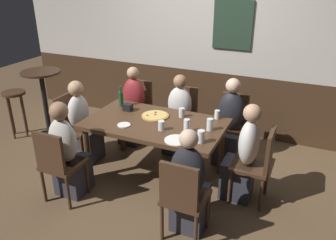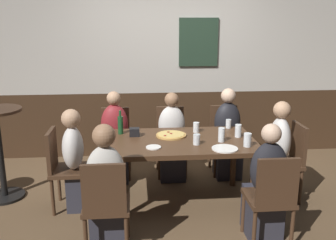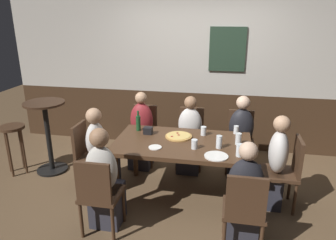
% 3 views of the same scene
% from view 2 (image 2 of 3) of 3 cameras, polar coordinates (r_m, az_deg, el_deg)
% --- Properties ---
extents(ground_plane, '(12.00, 12.00, 0.00)m').
position_cam_2_polar(ground_plane, '(4.32, 1.56, -12.40)').
color(ground_plane, brown).
extents(wall_back, '(6.40, 0.13, 2.60)m').
position_cam_2_polar(wall_back, '(5.52, -0.27, 7.86)').
color(wall_back, '#3D2819').
rests_on(wall_back, ground_plane).
extents(dining_table, '(1.64, 0.95, 0.74)m').
position_cam_2_polar(dining_table, '(4.06, 1.62, -4.10)').
color(dining_table, '#472D1C').
rests_on(dining_table, ground_plane).
extents(chair_head_west, '(0.40, 0.40, 0.88)m').
position_cam_2_polar(chair_head_west, '(4.17, -15.65, -6.57)').
color(chair_head_west, '#422B1C').
rests_on(chair_head_west, ground_plane).
extents(chair_right_far, '(0.40, 0.40, 0.88)m').
position_cam_2_polar(chair_right_far, '(5.07, 8.58, -2.29)').
color(chair_right_far, '#422B1C').
rests_on(chair_right_far, ground_plane).
extents(chair_left_near, '(0.40, 0.40, 0.88)m').
position_cam_2_polar(chair_left_near, '(3.29, -9.44, -12.20)').
color(chair_left_near, '#422B1C').
rests_on(chair_left_near, ground_plane).
extents(chair_left_far, '(0.40, 0.40, 0.88)m').
position_cam_2_polar(chair_left_far, '(4.94, -7.95, -2.73)').
color(chair_left_far, '#422B1C').
rests_on(chair_left_far, ground_plane).
extents(chair_right_near, '(0.40, 0.40, 0.88)m').
position_cam_2_polar(chair_right_near, '(3.48, 15.47, -10.97)').
color(chair_right_near, '#422B1C').
rests_on(chair_right_near, ground_plane).
extents(chair_mid_far, '(0.40, 0.40, 0.88)m').
position_cam_2_polar(chair_mid_far, '(4.95, 0.43, -2.53)').
color(chair_mid_far, '#422B1C').
rests_on(chair_mid_far, ground_plane).
extents(chair_head_east, '(0.40, 0.40, 0.88)m').
position_cam_2_polar(chair_head_east, '(4.43, 17.79, -5.46)').
color(chair_head_east, '#422B1C').
rests_on(chair_head_east, ground_plane).
extents(person_head_west, '(0.37, 0.34, 1.10)m').
position_cam_2_polar(person_head_west, '(4.15, -13.38, -6.97)').
color(person_head_west, '#2D2D38').
rests_on(person_head_west, ground_plane).
extents(person_right_far, '(0.34, 0.37, 1.15)m').
position_cam_2_polar(person_right_far, '(4.92, 9.01, -2.99)').
color(person_right_far, '#2D2D38').
rests_on(person_right_far, ground_plane).
extents(person_left_near, '(0.34, 0.37, 1.15)m').
position_cam_2_polar(person_left_near, '(3.44, -9.23, -11.12)').
color(person_left_near, '#2D2D38').
rests_on(person_left_near, ground_plane).
extents(person_left_far, '(0.34, 0.37, 1.14)m').
position_cam_2_polar(person_left_far, '(4.79, -8.03, -3.57)').
color(person_left_far, '#2D2D38').
rests_on(person_left_far, ground_plane).
extents(person_right_near, '(0.34, 0.37, 1.12)m').
position_cam_2_polar(person_right_near, '(3.63, 14.54, -10.30)').
color(person_right_near, '#2D2D38').
rests_on(person_right_near, ground_plane).
extents(person_mid_far, '(0.34, 0.37, 1.11)m').
position_cam_2_polar(person_mid_far, '(4.81, 0.61, -3.50)').
color(person_mid_far, '#2D2D38').
rests_on(person_mid_far, ground_plane).
extents(person_head_east, '(0.37, 0.34, 1.14)m').
position_cam_2_polar(person_head_east, '(4.37, 15.80, -5.78)').
color(person_head_east, '#2D2D38').
rests_on(person_head_east, ground_plane).
extents(pizza, '(0.33, 0.33, 0.03)m').
position_cam_2_polar(pizza, '(4.16, 0.48, -2.28)').
color(pizza, tan).
rests_on(pizza, dining_table).
extents(pint_glass_pale, '(0.07, 0.07, 0.11)m').
position_cam_2_polar(pint_glass_pale, '(4.31, 4.30, -1.21)').
color(pint_glass_pale, silver).
rests_on(pint_glass_pale, dining_table).
extents(tumbler_water, '(0.07, 0.07, 0.11)m').
position_cam_2_polar(tumbler_water, '(3.88, 4.35, -3.06)').
color(tumbler_water, silver).
rests_on(tumbler_water, dining_table).
extents(pint_glass_stout, '(0.07, 0.07, 0.14)m').
position_cam_2_polar(pint_glass_stout, '(4.19, 10.60, -1.68)').
color(pint_glass_stout, silver).
rests_on(pint_glass_stout, dining_table).
extents(pint_glass_amber, '(0.08, 0.08, 0.14)m').
position_cam_2_polar(pint_glass_amber, '(3.89, 11.97, -3.10)').
color(pint_glass_amber, silver).
rests_on(pint_glass_amber, dining_table).
extents(tumbler_short, '(0.06, 0.06, 0.11)m').
position_cam_2_polar(tumbler_short, '(4.51, 9.16, -0.66)').
color(tumbler_short, silver).
rests_on(tumbler_short, dining_table).
extents(highball_clear, '(0.07, 0.07, 0.15)m').
position_cam_2_polar(highball_clear, '(4.00, 8.11, -2.32)').
color(highball_clear, silver).
rests_on(highball_clear, dining_table).
extents(beer_bottle_green, '(0.06, 0.06, 0.27)m').
position_cam_2_polar(beer_bottle_green, '(4.25, -7.23, -0.69)').
color(beer_bottle_green, '#194723').
rests_on(beer_bottle_green, dining_table).
extents(plate_white_large, '(0.26, 0.26, 0.01)m').
position_cam_2_polar(plate_white_large, '(3.79, 8.61, -4.32)').
color(plate_white_large, white).
rests_on(plate_white_large, dining_table).
extents(plate_white_small, '(0.15, 0.15, 0.01)m').
position_cam_2_polar(plate_white_small, '(3.79, -2.21, -4.15)').
color(plate_white_small, white).
rests_on(plate_white_small, dining_table).
extents(condiment_caddy, '(0.11, 0.09, 0.09)m').
position_cam_2_polar(condiment_caddy, '(4.17, -5.11, -1.84)').
color(condiment_caddy, black).
rests_on(condiment_caddy, dining_table).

